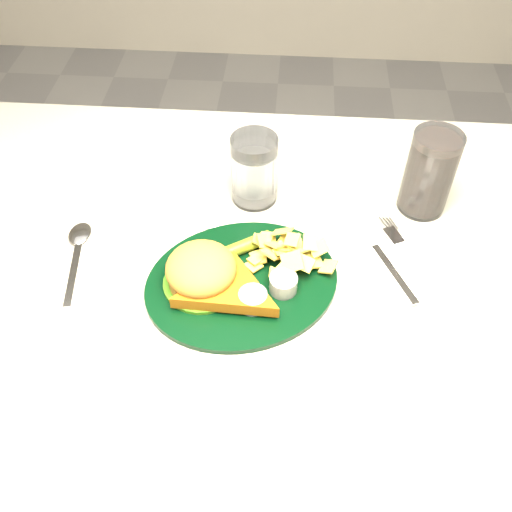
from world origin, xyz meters
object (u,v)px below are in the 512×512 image
at_px(table, 240,394).
at_px(fork_napkin, 394,269).
at_px(water_glass, 254,170).
at_px(dinner_plate, 242,270).
at_px(cola_glass, 429,173).

xyz_separation_m(table, fork_napkin, (0.23, 0.01, 0.38)).
xyz_separation_m(table, water_glass, (0.02, 0.16, 0.43)).
height_order(dinner_plate, water_glass, water_glass).
bearing_deg(table, fork_napkin, 3.25).
height_order(table, water_glass, water_glass).
distance_m(water_glass, cola_glass, 0.27).
distance_m(table, water_glass, 0.46).
distance_m(table, fork_napkin, 0.45).
xyz_separation_m(cola_glass, fork_napkin, (-0.06, -0.14, -0.06)).
bearing_deg(fork_napkin, water_glass, 120.84).
bearing_deg(dinner_plate, cola_glass, 11.14).
distance_m(water_glass, fork_napkin, 0.26).
height_order(table, cola_glass, cola_glass).
bearing_deg(cola_glass, dinner_plate, -145.95).
height_order(water_glass, fork_napkin, water_glass).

